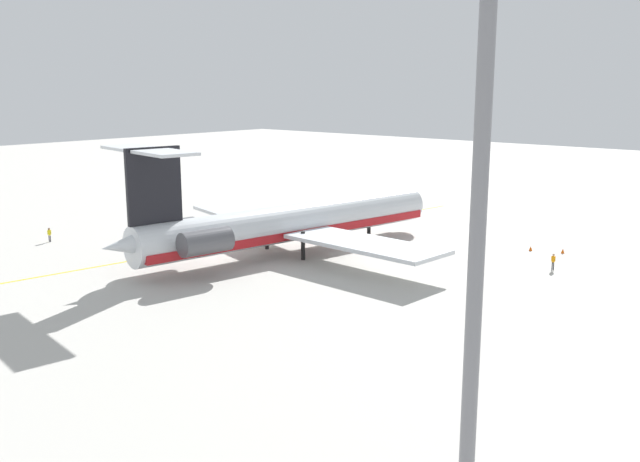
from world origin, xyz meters
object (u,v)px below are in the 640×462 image
(ground_crew_portside, at_px, (553,260))
(safety_cone_wingtip, at_px, (331,205))
(safety_cone_tail, at_px, (563,251))
(light_mast, at_px, (479,199))
(ground_crew_starboard, at_px, (49,233))
(ground_crew_near_tail, at_px, (334,204))
(safety_cone_nose, at_px, (531,248))
(ground_crew_near_nose, at_px, (309,206))
(main_jetliner, at_px, (285,223))

(ground_crew_portside, xyz_separation_m, safety_cone_wingtip, (-14.25, -42.00, -0.83))
(safety_cone_tail, bearing_deg, light_mast, 17.58)
(light_mast, bearing_deg, ground_crew_starboard, -103.03)
(ground_crew_portside, bearing_deg, ground_crew_near_tail, 32.22)
(ground_crew_portside, xyz_separation_m, safety_cone_nose, (-6.59, -5.40, -0.83))
(ground_crew_starboard, bearing_deg, safety_cone_wingtip, -67.19)
(ground_crew_near_tail, distance_m, ground_crew_portside, 41.01)
(ground_crew_near_tail, bearing_deg, ground_crew_starboard, 77.22)
(ground_crew_starboard, height_order, safety_cone_wingtip, ground_crew_starboard)
(ground_crew_portside, distance_m, safety_cone_tail, 8.10)
(ground_crew_near_nose, distance_m, safety_cone_wingtip, 6.36)
(safety_cone_nose, bearing_deg, ground_crew_starboard, -53.59)
(ground_crew_starboard, distance_m, safety_cone_nose, 57.41)
(safety_cone_wingtip, bearing_deg, ground_crew_portside, 71.25)
(safety_cone_wingtip, relative_size, safety_cone_tail, 1.00)
(ground_crew_starboard, height_order, light_mast, light_mast)
(ground_crew_near_nose, xyz_separation_m, safety_cone_wingtip, (-6.24, -0.94, -0.77))
(ground_crew_near_nose, relative_size, safety_cone_nose, 3.01)
(ground_crew_near_tail, bearing_deg, ground_crew_near_nose, 69.54)
(safety_cone_wingtip, bearing_deg, safety_cone_nose, 78.17)
(main_jetliner, distance_m, safety_cone_tail, 31.71)
(safety_cone_tail, bearing_deg, ground_crew_near_tail, -96.24)
(main_jetliner, bearing_deg, ground_crew_portside, -54.13)
(ground_crew_near_nose, relative_size, light_mast, 0.06)
(ground_crew_portside, bearing_deg, light_mast, 157.02)
(main_jetliner, bearing_deg, ground_crew_near_tail, 37.17)
(ground_crew_starboard, distance_m, safety_cone_tail, 60.78)
(ground_crew_near_tail, relative_size, safety_cone_wingtip, 3.15)
(ground_crew_near_tail, height_order, safety_cone_tail, ground_crew_near_tail)
(safety_cone_wingtip, xyz_separation_m, safety_cone_tail, (6.48, 39.89, 0.00))
(ground_crew_near_nose, xyz_separation_m, light_mast, (50.64, 54.93, 13.06))
(safety_cone_wingtip, relative_size, light_mast, 0.02)
(ground_crew_near_tail, distance_m, light_mast, 77.20)
(safety_cone_nose, height_order, safety_cone_tail, same)
(ground_crew_near_nose, distance_m, ground_crew_starboard, 37.02)
(main_jetliner, bearing_deg, ground_crew_starboard, 127.54)
(ground_crew_near_nose, relative_size, ground_crew_near_tail, 0.95)
(ground_crew_near_nose, xyz_separation_m, ground_crew_near_tail, (-3.83, 1.79, 0.05))
(safety_cone_tail, bearing_deg, safety_cone_nose, -70.12)
(safety_cone_tail, height_order, light_mast, light_mast)
(safety_cone_nose, relative_size, safety_cone_tail, 1.00)
(ground_crew_near_nose, xyz_separation_m, safety_cone_nose, (1.42, 35.66, -0.77))
(safety_cone_nose, distance_m, light_mast, 54.64)
(main_jetliner, relative_size, ground_crew_starboard, 25.37)
(main_jetliner, xyz_separation_m, safety_cone_wingtip, (-27.44, -16.33, -3.26))
(ground_crew_near_nose, distance_m, ground_crew_near_tail, 4.23)
(ground_crew_near_nose, bearing_deg, safety_cone_wingtip, -136.08)
(ground_crew_near_nose, height_order, ground_crew_starboard, ground_crew_starboard)
(safety_cone_nose, relative_size, light_mast, 0.02)
(ground_crew_near_nose, bearing_deg, ground_crew_portside, 114.31)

